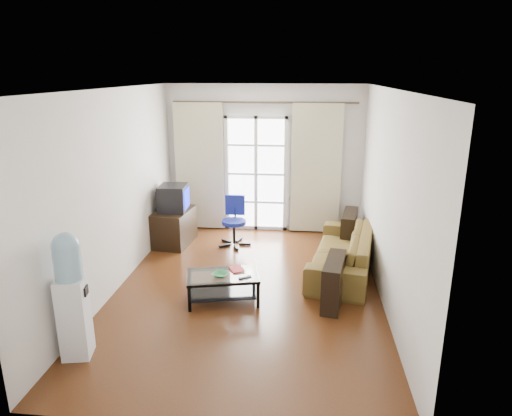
{
  "coord_description": "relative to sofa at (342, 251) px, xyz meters",
  "views": [
    {
      "loc": [
        0.72,
        -5.7,
        2.9
      ],
      "look_at": [
        0.08,
        0.35,
        1.08
      ],
      "focal_mm": 32.0,
      "sensor_mm": 36.0,
      "label": 1
    }
  ],
  "objects": [
    {
      "name": "floor",
      "position": [
        -1.35,
        -0.78,
        -0.31
      ],
      "size": [
        5.2,
        5.2,
        0.0
      ],
      "primitive_type": "plane",
      "color": "#532C13",
      "rests_on": "ground"
    },
    {
      "name": "ceiling",
      "position": [
        -1.35,
        -0.78,
        2.39
      ],
      "size": [
        5.2,
        5.2,
        0.0
      ],
      "primitive_type": "plane",
      "rotation": [
        3.14,
        0.0,
        0.0
      ],
      "color": "white",
      "rests_on": "wall_back"
    },
    {
      "name": "wall_back",
      "position": [
        -1.35,
        1.82,
        1.04
      ],
      "size": [
        3.6,
        0.02,
        2.7
      ],
      "primitive_type": "cube",
      "color": "silver",
      "rests_on": "floor"
    },
    {
      "name": "wall_front",
      "position": [
        -1.35,
        -3.38,
        1.04
      ],
      "size": [
        3.6,
        0.02,
        2.7
      ],
      "primitive_type": "cube",
      "color": "silver",
      "rests_on": "floor"
    },
    {
      "name": "wall_left",
      "position": [
        -3.15,
        -0.78,
        1.04
      ],
      "size": [
        0.02,
        5.2,
        2.7
      ],
      "primitive_type": "cube",
      "color": "silver",
      "rests_on": "floor"
    },
    {
      "name": "wall_right",
      "position": [
        0.45,
        -0.78,
        1.04
      ],
      "size": [
        0.02,
        5.2,
        2.7
      ],
      "primitive_type": "cube",
      "color": "silver",
      "rests_on": "floor"
    },
    {
      "name": "french_door",
      "position": [
        -1.5,
        1.76,
        0.77
      ],
      "size": [
        1.16,
        0.06,
        2.15
      ],
      "color": "white",
      "rests_on": "wall_back"
    },
    {
      "name": "curtain_rod",
      "position": [
        -1.35,
        1.72,
        2.07
      ],
      "size": [
        3.3,
        0.04,
        0.04
      ],
      "primitive_type": "cylinder",
      "rotation": [
        0.0,
        1.57,
        0.0
      ],
      "color": "#4C3F2D",
      "rests_on": "wall_back"
    },
    {
      "name": "curtain_left",
      "position": [
        -2.55,
        1.7,
        0.89
      ],
      "size": [
        0.9,
        0.07,
        2.35
      ],
      "primitive_type": "cube",
      "color": "beige",
      "rests_on": "curtain_rod"
    },
    {
      "name": "curtain_right",
      "position": [
        -0.4,
        1.7,
        0.89
      ],
      "size": [
        0.9,
        0.07,
        2.35
      ],
      "primitive_type": "cube",
      "color": "beige",
      "rests_on": "curtain_rod"
    },
    {
      "name": "radiator",
      "position": [
        -0.55,
        1.72,
        0.02
      ],
      "size": [
        0.64,
        0.12,
        0.64
      ],
      "primitive_type": "cube",
      "color": "gray",
      "rests_on": "floor"
    },
    {
      "name": "sofa",
      "position": [
        0.0,
        0.0,
        0.0
      ],
      "size": [
        2.39,
        1.56,
        0.61
      ],
      "primitive_type": "imported",
      "rotation": [
        0.0,
        0.0,
        -1.75
      ],
      "color": "brown",
      "rests_on": "floor"
    },
    {
      "name": "coffee_table",
      "position": [
        -1.62,
        -1.14,
        -0.06
      ],
      "size": [
        1.02,
        0.72,
        0.38
      ],
      "rotation": [
        0.0,
        0.0,
        0.23
      ],
      "color": "silver",
      "rests_on": "floor"
    },
    {
      "name": "bowl",
      "position": [
        -1.64,
        -1.21,
        0.09
      ],
      "size": [
        0.31,
        0.31,
        0.05
      ],
      "primitive_type": "imported",
      "rotation": [
        0.0,
        0.0,
        -0.27
      ],
      "color": "#328B3D",
      "rests_on": "coffee_table"
    },
    {
      "name": "book",
      "position": [
        -1.54,
        -1.02,
        0.08
      ],
      "size": [
        0.34,
        0.35,
        0.02
      ],
      "primitive_type": "imported",
      "rotation": [
        0.0,
        0.0,
        0.46
      ],
      "color": "#B63616",
      "rests_on": "coffee_table"
    },
    {
      "name": "remote",
      "position": [
        -1.32,
        -1.22,
        0.08
      ],
      "size": [
        0.17,
        0.14,
        0.02
      ],
      "primitive_type": "cube",
      "rotation": [
        0.0,
        0.0,
        0.57
      ],
      "color": "black",
      "rests_on": "coffee_table"
    },
    {
      "name": "tv_stand",
      "position": [
        -2.84,
        0.83,
        -0.0
      ],
      "size": [
        0.64,
        0.89,
        0.61
      ],
      "primitive_type": "cube",
      "rotation": [
        0.0,
        0.0,
        -0.11
      ],
      "color": "black",
      "rests_on": "floor"
    },
    {
      "name": "crt_tv",
      "position": [
        -2.83,
        0.83,
        0.53
      ],
      "size": [
        0.51,
        0.5,
        0.45
      ],
      "rotation": [
        0.0,
        0.0,
        0.03
      ],
      "color": "black",
      "rests_on": "tv_stand"
    },
    {
      "name": "task_chair",
      "position": [
        -1.78,
        0.89,
        -0.05
      ],
      "size": [
        0.59,
        0.59,
        0.85
      ],
      "rotation": [
        0.0,
        0.0,
        0.02
      ],
      "color": "black",
      "rests_on": "floor"
    },
    {
      "name": "water_cooler",
      "position": [
        -2.95,
        -2.49,
        0.42
      ],
      "size": [
        0.33,
        0.33,
        1.38
      ],
      "rotation": [
        0.0,
        0.0,
        0.2
      ],
      "color": "silver",
      "rests_on": "floor"
    }
  ]
}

